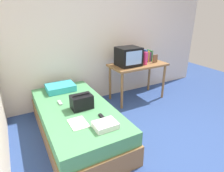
% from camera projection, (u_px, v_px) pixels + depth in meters
% --- Properties ---
extents(ground_plane, '(8.00, 8.00, 0.00)m').
position_uv_depth(ground_plane, '(166.00, 147.00, 2.72)').
color(ground_plane, '#2D4784').
extents(wall_back, '(5.20, 0.10, 2.60)m').
position_uv_depth(wall_back, '(102.00, 36.00, 3.85)').
color(wall_back, beige).
rests_on(wall_back, ground).
extents(bed, '(1.00, 2.00, 0.49)m').
position_uv_depth(bed, '(77.00, 121.00, 2.89)').
color(bed, olive).
rests_on(bed, ground).
extents(desk, '(1.16, 0.60, 0.77)m').
position_uv_depth(desk, '(138.00, 69.00, 3.95)').
color(desk, olive).
rests_on(desk, ground).
extents(tv, '(0.44, 0.39, 0.36)m').
position_uv_depth(tv, '(128.00, 56.00, 3.74)').
color(tv, black).
rests_on(tv, desk).
extents(water_bottle, '(0.08, 0.08, 0.25)m').
position_uv_depth(water_bottle, '(145.00, 58.00, 3.81)').
color(water_bottle, '#E53372').
rests_on(water_bottle, desk).
extents(book_row, '(0.22, 0.16, 0.25)m').
position_uv_depth(book_row, '(146.00, 56.00, 4.07)').
color(book_row, black).
rests_on(book_row, desk).
extents(picture_frame, '(0.11, 0.02, 0.17)m').
position_uv_depth(picture_frame, '(155.00, 59.00, 3.97)').
color(picture_frame, brown).
rests_on(picture_frame, desk).
extents(pillow, '(0.47, 0.36, 0.11)m').
position_uv_depth(pillow, '(61.00, 87.00, 3.34)').
color(pillow, '#33A8B7').
rests_on(pillow, bed).
extents(handbag, '(0.30, 0.20, 0.22)m').
position_uv_depth(handbag, '(82.00, 102.00, 2.73)').
color(handbag, black).
rests_on(handbag, bed).
extents(magazine, '(0.21, 0.29, 0.01)m').
position_uv_depth(magazine, '(78.00, 123.00, 2.39)').
color(magazine, white).
rests_on(magazine, bed).
extents(remote_dark, '(0.04, 0.16, 0.02)m').
position_uv_depth(remote_dark, '(102.00, 117.00, 2.52)').
color(remote_dark, black).
rests_on(remote_dark, bed).
extents(remote_silver, '(0.04, 0.14, 0.02)m').
position_uv_depth(remote_silver, '(60.00, 103.00, 2.90)').
color(remote_silver, '#B7B7BC').
rests_on(remote_silver, bed).
extents(folded_towel, '(0.28, 0.22, 0.07)m').
position_uv_depth(folded_towel, '(105.00, 125.00, 2.30)').
color(folded_towel, white).
rests_on(folded_towel, bed).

